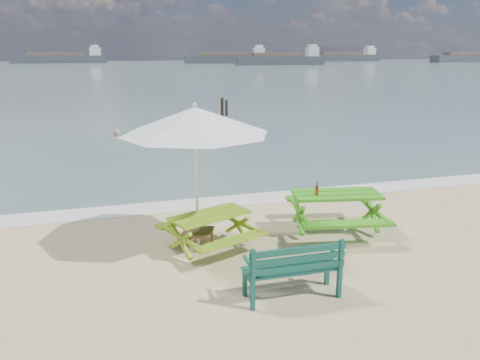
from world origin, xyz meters
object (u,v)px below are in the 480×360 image
object	(u,v)px
picnic_table_right	(336,213)
beer_bottle	(317,191)
patio_umbrella	(195,121)
swimmer	(117,147)
side_table	(198,239)
picnic_table_left	(210,232)
park_bench	(292,280)

from	to	relation	value
picnic_table_right	beer_bottle	bearing A→B (deg)	-179.74
picnic_table_right	patio_umbrella	distance (m)	3.56
patio_umbrella	swimmer	world-z (taller)	patio_umbrella
side_table	patio_umbrella	distance (m)	2.27
picnic_table_left	picnic_table_right	world-z (taller)	picnic_table_right
picnic_table_left	picnic_table_right	distance (m)	2.70
picnic_table_left	swimmer	world-z (taller)	picnic_table_left
patio_umbrella	swimmer	xyz separation A→B (m)	(-1.14, 12.56, -2.89)
picnic_table_left	beer_bottle	size ratio (longest dim) A/B	7.84
park_bench	patio_umbrella	distance (m)	3.27
picnic_table_right	park_bench	world-z (taller)	park_bench
park_bench	swimmer	world-z (taller)	park_bench
side_table	swimmer	world-z (taller)	swimmer
picnic_table_left	park_bench	size ratio (longest dim) A/B	1.39
beer_bottle	picnic_table_left	bearing A→B (deg)	-176.23
park_bench	side_table	world-z (taller)	park_bench
park_bench	swimmer	distance (m)	14.95
picnic_table_left	side_table	bearing A→B (deg)	148.62
park_bench	patio_umbrella	size ratio (longest dim) A/B	0.42
park_bench	picnic_table_left	bearing A→B (deg)	111.29
patio_umbrella	beer_bottle	world-z (taller)	patio_umbrella
picnic_table_left	patio_umbrella	xyz separation A→B (m)	(-0.21, 0.13, 2.12)
picnic_table_left	picnic_table_right	xyz separation A→B (m)	(2.70, 0.15, 0.07)
swimmer	beer_bottle	bearing A→B (deg)	-73.99
beer_bottle	swimmer	size ratio (longest dim) A/B	0.17
picnic_table_left	patio_umbrella	distance (m)	2.13
picnic_table_right	beer_bottle	world-z (taller)	beer_bottle
patio_umbrella	beer_bottle	distance (m)	2.90
picnic_table_left	side_table	distance (m)	0.29
picnic_table_left	side_table	size ratio (longest dim) A/B	2.91
patio_umbrella	swimmer	size ratio (longest dim) A/B	2.24
swimmer	picnic_table_right	bearing A→B (deg)	-72.11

